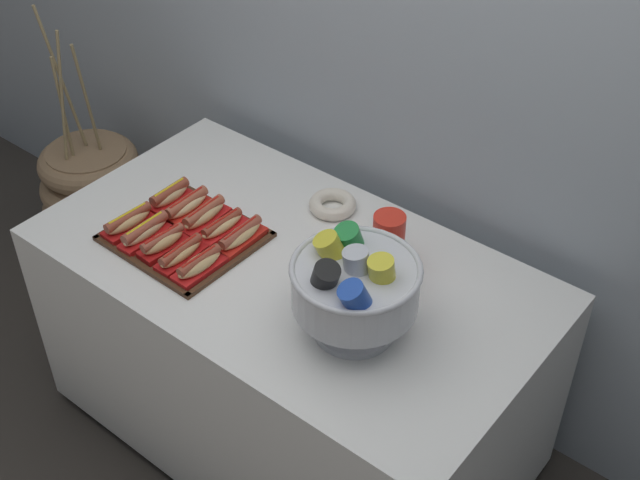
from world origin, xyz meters
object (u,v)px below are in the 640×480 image
Objects in this scene: hot_dog_3 at (181,254)px; punch_bowl at (355,285)px; hot_dog_1 at (145,232)px; hot_dog_5 at (170,196)px; floor_vase at (98,209)px; hot_dog_9 at (241,236)px; serving_tray at (185,237)px; hot_dog_0 at (129,222)px; cup_stack at (388,240)px; buffet_table at (292,349)px; donut at (333,204)px; hot_dog_2 at (163,242)px; hot_dog_4 at (199,265)px; hot_dog_6 at (187,206)px; hot_dog_7 at (204,215)px; hot_dog_8 at (222,226)px.

hot_dog_3 is 0.56m from punch_bowl.
hot_dog_5 is at bearing 113.52° from hot_dog_1.
floor_vase reaches higher than hot_dog_9.
serving_tray is 2.41× the size of hot_dog_0.
cup_stack is (0.68, 0.36, 0.05)m from hot_dog_0.
hot_dog_5 is 0.46× the size of punch_bowl.
punch_bowl is at bearing 9.54° from hot_dog_3.
donut reaches higher than buffet_table.
hot_dog_5 is at bearing -143.44° from donut.
hot_dog_2 reaches higher than hot_dog_4.
hot_dog_7 reaches higher than hot_dog_6.
hot_dog_8 is (0.23, 0.16, -0.00)m from hot_dog_0.
punch_bowl reaches higher than hot_dog_9.
cup_stack is at bearing 27.86° from hot_dog_0.
hot_dog_4 is at bearing -0.93° from hot_dog_1.
hot_dog_6 is 0.23m from hot_dog_9.
hot_dog_1 is 1.01× the size of hot_dog_9.
hot_dog_7 reaches higher than hot_dog_8.
hot_dog_4 is at bearing -128.95° from buffet_table.
hot_dog_2 is 0.92× the size of hot_dog_8.
hot_dog_8 is (0.15, -0.00, -0.00)m from hot_dog_6.
punch_bowl reaches higher than donut.
hot_dog_0 is 1.16× the size of donut.
hot_dog_1 is (-0.38, -0.19, 0.40)m from buffet_table.
hot_dog_7 is at bearing -0.93° from hot_dog_6.
hot_dog_4 is at bearing -0.93° from hot_dog_3.
hot_dog_0 is at bearing -27.67° from floor_vase.
punch_bowl is at bearing 6.50° from hot_dog_0.
punch_bowl is at bearing -6.98° from hot_dog_7.
hot_dog_4 is 0.99× the size of hot_dog_8.
hot_dog_2 is 0.64m from punch_bowl.
serving_tray is (-0.31, -0.11, 0.37)m from buffet_table.
hot_dog_7 is at bearing 113.52° from hot_dog_3.
hot_dog_1 is at bearing -115.37° from hot_dog_7.
hot_dog_1 is at bearing -90.93° from hot_dog_6.
hot_dog_5 is 0.86× the size of hot_dog_7.
hot_dog_1 is at bearing -66.48° from hot_dog_5.
serving_tray is 2.41× the size of hot_dog_6.
hot_dog_1 is 0.22m from hot_dog_8.
hot_dog_3 is at bearing -48.65° from hot_dog_6.
punch_bowl reaches higher than hot_dog_7.
donut is (0.18, 0.30, -0.01)m from hot_dog_8.
punch_bowl is (0.77, 0.09, 0.12)m from hot_dog_0.
hot_dog_3 is at bearing -66.48° from hot_dog_7.
hot_dog_7 is 1.02× the size of hot_dog_9.
donut is (0.18, 0.47, -0.01)m from hot_dog_3.
hot_dog_5 reaches higher than hot_dog_7.
floor_vase is at bearing 160.88° from serving_tray.
punch_bowl is (0.69, 0.09, 0.12)m from hot_dog_1.
donut is (-0.05, 0.27, 0.38)m from buffet_table.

